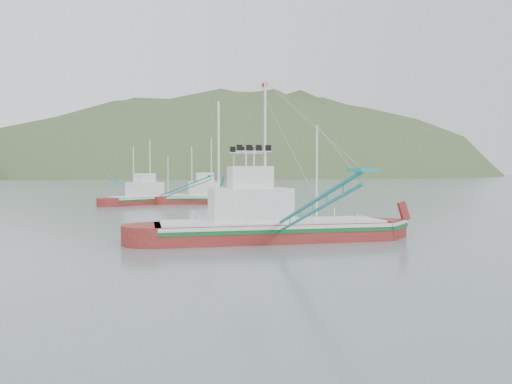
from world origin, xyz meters
TOP-DOWN VIEW (x-y plane):
  - ground at (0.00, 0.00)m, footprint 1200.00×1200.00m
  - main_boat at (-2.97, -1.62)m, footprint 17.42×29.84m
  - bg_boat_right at (10.47, 39.07)m, footprint 15.70×26.72m
  - bg_boat_far at (1.74, 43.00)m, footprint 15.33×26.06m
  - headland_right at (240.00, 430.00)m, footprint 684.00×432.00m
  - ridge_distant at (30.00, 560.00)m, footprint 960.00×400.00m

SIDE VIEW (x-z plane):
  - ground at x=0.00m, z-range 0.00..0.00m
  - headland_right at x=240.00m, z-range -153.00..153.00m
  - ridge_distant at x=30.00m, z-range -120.00..120.00m
  - bg_boat_far at x=1.74m, z-range -3.32..7.57m
  - bg_boat_right at x=10.47m, z-range -3.41..7.73m
  - main_boat at x=-2.97m, z-range -3.82..8.53m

